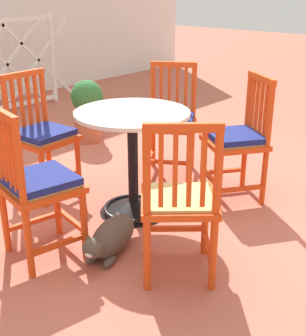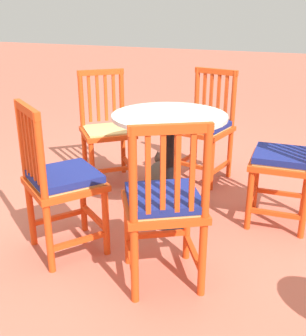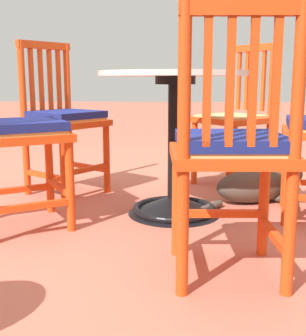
# 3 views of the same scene
# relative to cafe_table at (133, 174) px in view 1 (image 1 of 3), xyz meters

# --- Properties ---
(ground_plane) EXTENTS (24.00, 24.00, 0.00)m
(ground_plane) POSITION_rel_cafe_table_xyz_m (0.14, -0.03, -0.28)
(ground_plane) COLOR #BC604C
(cafe_table) EXTENTS (0.76, 0.76, 0.73)m
(cafe_table) POSITION_rel_cafe_table_xyz_m (0.00, 0.00, 0.00)
(cafe_table) COLOR black
(cafe_table) RESTS_ON ground_plane
(orange_chair_facing_out) EXTENTS (0.42, 0.42, 0.91)m
(orange_chair_facing_out) POSITION_rel_cafe_table_xyz_m (-0.19, 0.74, 0.16)
(orange_chair_facing_out) COLOR #D64214
(orange_chair_facing_out) RESTS_ON ground_plane
(orange_chair_tucked_in) EXTENTS (0.47, 0.47, 0.91)m
(orange_chair_tucked_in) POSITION_rel_cafe_table_xyz_m (-0.76, 0.03, 0.16)
(orange_chair_tucked_in) COLOR #D64214
(orange_chair_tucked_in) RESTS_ON ground_plane
(orange_chair_at_corner) EXTENTS (0.56, 0.56, 0.91)m
(orange_chair_at_corner) POSITION_rel_cafe_table_xyz_m (-0.39, -0.69, 0.15)
(orange_chair_at_corner) COLOR #D64214
(orange_chair_at_corner) RESTS_ON ground_plane
(orange_chair_near_fence) EXTENTS (0.56, 0.56, 0.91)m
(orange_chair_near_fence) POSITION_rel_cafe_table_xyz_m (0.67, -0.40, 0.16)
(orange_chair_near_fence) COLOR #D64214
(orange_chair_near_fence) RESTS_ON ground_plane
(orange_chair_by_planter) EXTENTS (0.55, 0.55, 0.91)m
(orange_chair_by_planter) POSITION_rel_cafe_table_xyz_m (0.72, 0.25, 0.16)
(orange_chair_by_planter) COLOR #D64214
(orange_chair_by_planter) RESTS_ON ground_plane
(tabby_cat) EXTENTS (0.64, 0.47, 0.23)m
(tabby_cat) POSITION_rel_cafe_table_xyz_m (-0.48, -0.25, -0.19)
(tabby_cat) COLOR #4C4238
(tabby_cat) RESTS_ON ground_plane
(terracotta_planter) EXTENTS (0.32, 0.32, 0.62)m
(terracotta_planter) POSITION_rel_cafe_table_xyz_m (0.86, 1.42, 0.04)
(terracotta_planter) COLOR #B25B3D
(terracotta_planter) RESTS_ON ground_plane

